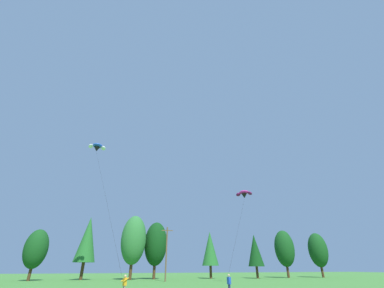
{
  "coord_description": "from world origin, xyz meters",
  "views": [
    {
      "loc": [
        -6.96,
        -2.65,
        2.29
      ],
      "look_at": [
        -0.18,
        20.32,
        14.05
      ],
      "focal_mm": 23.5,
      "sensor_mm": 36.0,
      "label": 1
    }
  ],
  "objects_px": {
    "kite_flyer_mid": "(229,282)",
    "parafoil_kite_high_blue_white": "(97,147)",
    "utility_pole": "(166,252)",
    "kite_flyer_near": "(125,284)",
    "parafoil_kite_mid_magenta": "(244,194)"
  },
  "relations": [
    {
      "from": "kite_flyer_near",
      "to": "parafoil_kite_mid_magenta",
      "type": "distance_m",
      "value": 27.3
    },
    {
      "from": "parafoil_kite_high_blue_white",
      "to": "kite_flyer_near",
      "type": "bearing_deg",
      "value": -71.72
    },
    {
      "from": "kite_flyer_near",
      "to": "kite_flyer_mid",
      "type": "bearing_deg",
      "value": -5.27
    },
    {
      "from": "parafoil_kite_high_blue_white",
      "to": "parafoil_kite_mid_magenta",
      "type": "height_order",
      "value": "parafoil_kite_high_blue_white"
    },
    {
      "from": "parafoil_kite_high_blue_white",
      "to": "parafoil_kite_mid_magenta",
      "type": "bearing_deg",
      "value": -12.55
    },
    {
      "from": "parafoil_kite_high_blue_white",
      "to": "parafoil_kite_mid_magenta",
      "type": "xyz_separation_m",
      "value": [
        26.25,
        -5.84,
        -8.32
      ]
    },
    {
      "from": "utility_pole",
      "to": "kite_flyer_near",
      "type": "xyz_separation_m",
      "value": [
        -8.29,
        -23.93,
        -3.86
      ]
    },
    {
      "from": "utility_pole",
      "to": "parafoil_kite_mid_magenta",
      "type": "xyz_separation_m",
      "value": [
        11.53,
        -10.3,
        9.06
      ]
    },
    {
      "from": "kite_flyer_mid",
      "to": "parafoil_kite_mid_magenta",
      "type": "distance_m",
      "value": 21.97
    },
    {
      "from": "kite_flyer_near",
      "to": "kite_flyer_mid",
      "type": "relative_size",
      "value": 1.0
    },
    {
      "from": "kite_flyer_near",
      "to": "parafoil_kite_high_blue_white",
      "type": "relative_size",
      "value": 0.08
    },
    {
      "from": "kite_flyer_near",
      "to": "parafoil_kite_mid_magenta",
      "type": "bearing_deg",
      "value": 34.52
    },
    {
      "from": "kite_flyer_mid",
      "to": "parafoil_kite_mid_magenta",
      "type": "bearing_deg",
      "value": 54.73
    },
    {
      "from": "kite_flyer_mid",
      "to": "kite_flyer_near",
      "type": "bearing_deg",
      "value": 174.73
    },
    {
      "from": "kite_flyer_mid",
      "to": "parafoil_kite_high_blue_white",
      "type": "height_order",
      "value": "parafoil_kite_high_blue_white"
    }
  ]
}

